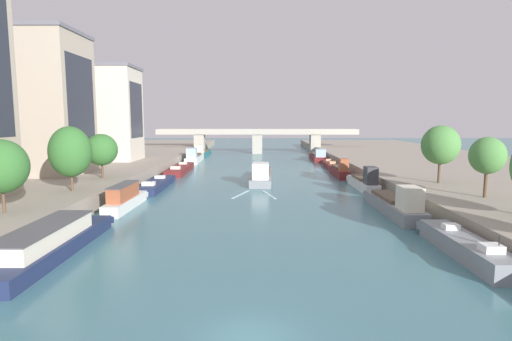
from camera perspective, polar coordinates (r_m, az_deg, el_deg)
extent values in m
plane|color=#42757F|center=(19.34, -0.75, -22.45)|extent=(400.00, 400.00, 0.00)
cube|color=gray|center=(80.28, -25.37, 0.26)|extent=(36.00, 170.00, 1.94)
cube|color=gray|center=(79.99, 25.61, 0.22)|extent=(36.00, 170.00, 1.94)
cube|color=gray|center=(64.99, 0.81, -0.92)|extent=(3.72, 16.62, 1.01)
cube|color=gray|center=(73.50, 1.01, 0.09)|extent=(2.99, 1.33, 0.87)
cube|color=gray|center=(64.91, 0.81, -0.46)|extent=(3.78, 16.62, 0.06)
cube|color=white|center=(59.20, 0.65, -0.04)|extent=(2.45, 3.39, 2.29)
cube|color=black|center=(60.81, 0.70, 0.48)|extent=(1.86, 0.10, 0.64)
cube|color=brown|center=(66.53, 0.85, -0.09)|extent=(2.74, 8.67, 0.36)
cylinder|color=#232328|center=(59.92, 1.12, -0.53)|extent=(0.07, 0.07, 1.10)
cube|color=silver|center=(52.62, 1.80, -3.36)|extent=(1.79, 5.91, 0.03)
cube|color=silver|center=(52.78, -2.12, -3.33)|extent=(2.21, 5.81, 0.03)
cube|color=#1E284C|center=(32.93, -26.59, -9.58)|extent=(3.20, 15.00, 1.04)
cube|color=#1E284C|center=(39.78, -21.43, -6.37)|extent=(2.98, 1.24, 0.88)
cube|color=#1E284C|center=(32.78, -26.64, -8.66)|extent=(3.26, 15.00, 0.06)
cube|color=beige|center=(31.99, -27.32, -7.97)|extent=(2.61, 9.60, 1.13)
cube|color=#4C4C51|center=(31.85, -27.38, -6.92)|extent=(2.80, 9.89, 0.08)
cylinder|color=#232328|center=(28.64, -30.01, -9.88)|extent=(0.07, 0.07, 1.10)
cube|color=silver|center=(46.61, -17.70, -4.40)|extent=(1.96, 9.63, 1.08)
cube|color=silver|center=(51.40, -15.84, -3.16)|extent=(1.73, 1.26, 0.90)
cube|color=silver|center=(46.51, -17.73, -3.71)|extent=(2.00, 9.63, 0.06)
cube|color=#9E5133|center=(45.92, -17.96, -2.86)|extent=(1.58, 6.17, 1.51)
cube|color=#4C4C51|center=(45.80, -17.99, -1.87)|extent=(1.69, 6.36, 0.08)
cylinder|color=#232328|center=(43.64, -18.65, -3.66)|extent=(0.07, 0.07, 1.10)
cube|color=#1E284C|center=(59.15, -13.81, -1.96)|extent=(3.04, 13.23, 0.94)
cube|color=#1E284C|center=(65.83, -12.41, -0.93)|extent=(2.77, 1.23, 0.83)
cube|color=#1E284C|center=(59.07, -13.83, -1.48)|extent=(3.09, 13.23, 0.06)
cube|color=white|center=(61.84, -13.20, -0.87)|extent=(1.46, 0.91, 0.40)
cube|color=white|center=(55.49, -14.72, -1.77)|extent=(1.61, 1.12, 0.48)
cylinder|color=#232328|center=(55.08, -14.36, -1.49)|extent=(0.07, 0.07, 1.10)
cube|color=maroon|center=(76.16, -10.53, 0.15)|extent=(3.16, 15.46, 1.06)
cube|color=maroon|center=(84.05, -9.60, 0.88)|extent=(2.77, 1.27, 0.89)
cube|color=maroon|center=(76.10, -10.54, 0.57)|extent=(3.22, 15.46, 0.06)
cube|color=beige|center=(79.39, -10.12, 1.01)|extent=(1.46, 0.92, 0.40)
cube|color=beige|center=(71.85, -11.13, 0.40)|extent=(1.61, 1.13, 0.48)
cylinder|color=#232328|center=(71.43, -10.84, 0.61)|extent=(0.07, 0.07, 1.10)
cube|color=silver|center=(94.90, -8.53, 1.60)|extent=(3.16, 14.30, 1.26)
cube|color=silver|center=(102.26, -8.02, 2.07)|extent=(2.63, 1.34, 1.00)
cube|color=silver|center=(94.84, -8.54, 2.00)|extent=(3.22, 14.30, 0.06)
cube|color=#9EBCD6|center=(89.97, -8.93, 2.42)|extent=(2.14, 2.90, 2.13)
cube|color=black|center=(91.36, -8.82, 2.69)|extent=(1.64, 0.08, 0.60)
cube|color=brown|center=(96.23, -8.44, 2.20)|extent=(2.35, 7.46, 0.36)
cylinder|color=#232328|center=(90.52, -8.62, 2.13)|extent=(0.07, 0.07, 1.10)
cube|color=#23666B|center=(111.96, -7.42, 2.35)|extent=(2.92, 14.91, 0.93)
cube|color=#23666B|center=(119.63, -6.85, 2.71)|extent=(2.55, 1.25, 0.82)
cube|color=#23666B|center=(111.92, -7.42, 2.61)|extent=(2.97, 14.91, 0.06)
cube|color=beige|center=(106.86, -7.84, 2.96)|extent=(2.05, 3.01, 2.07)
cube|color=black|center=(108.31, -7.72, 3.18)|extent=(1.60, 0.06, 0.58)
cube|color=brown|center=(113.37, -7.31, 2.77)|extent=(2.21, 7.77, 0.36)
cylinder|color=#232328|center=(107.42, -7.57, 2.73)|extent=(0.07, 0.07, 1.10)
cube|color=gray|center=(32.66, 27.17, -9.53)|extent=(2.27, 10.77, 1.27)
cube|color=gray|center=(37.62, 23.20, -6.99)|extent=(2.11, 1.27, 1.01)
cube|color=gray|center=(32.48, 27.23, -8.40)|extent=(2.31, 10.77, 0.06)
cube|color=white|center=(34.48, 25.46, -7.04)|extent=(1.11, 0.91, 0.40)
cube|color=white|center=(29.87, 29.92, -9.34)|extent=(1.22, 1.11, 0.48)
cylinder|color=#232328|center=(29.78, 30.73, -8.82)|extent=(0.07, 0.07, 1.10)
cube|color=gray|center=(44.47, 18.51, -4.86)|extent=(2.54, 12.82, 1.24)
cube|color=gray|center=(50.74, 16.05, -3.18)|extent=(2.26, 1.29, 0.99)
cube|color=gray|center=(44.34, 18.54, -4.04)|extent=(2.59, 12.82, 0.06)
cube|color=beige|center=(40.13, 20.61, -3.65)|extent=(1.81, 2.58, 2.16)
cube|color=black|center=(41.26, 19.99, -2.88)|extent=(1.42, 0.05, 0.61)
cube|color=brown|center=(45.49, 18.03, -3.47)|extent=(1.94, 6.67, 0.36)
cylinder|color=#232328|center=(40.82, 20.79, -4.24)|extent=(0.07, 0.07, 1.10)
cube|color=silver|center=(58.65, 14.64, -1.92)|extent=(1.97, 10.95, 1.20)
cube|color=silver|center=(64.22, 13.34, -1.01)|extent=(1.82, 1.26, 0.97)
cube|color=silver|center=(58.56, 14.66, -1.31)|extent=(2.00, 10.95, 0.06)
cube|color=#38383D|center=(54.85, 15.67, -0.67)|extent=(1.45, 2.19, 2.26)
cube|color=black|center=(55.86, 15.38, -0.18)|extent=(1.15, 0.04, 0.63)
cube|color=brown|center=(59.58, 14.40, -0.96)|extent=(1.52, 5.70, 0.36)
cylinder|color=#232328|center=(55.42, 15.81, -1.21)|extent=(0.07, 0.07, 1.10)
cube|color=maroon|center=(70.92, 11.53, -0.30)|extent=(1.93, 9.91, 1.24)
cube|color=maroon|center=(76.07, 10.81, 0.30)|extent=(1.75, 1.28, 0.99)
cube|color=maroon|center=(70.84, 11.54, 0.22)|extent=(1.97, 9.91, 0.06)
cube|color=#9E5133|center=(67.44, 12.08, 0.76)|extent=(1.39, 1.99, 2.01)
cube|color=black|center=(68.39, 11.93, 1.10)|extent=(1.09, 0.04, 0.56)
cube|color=brown|center=(71.78, 11.40, 0.48)|extent=(1.48, 5.16, 0.36)
cylinder|color=#232328|center=(67.93, 12.23, 0.41)|extent=(0.07, 0.07, 1.10)
cube|color=maroon|center=(84.26, 10.25, 0.79)|extent=(2.39, 11.16, 0.99)
cube|color=maroon|center=(90.06, 9.69, 1.27)|extent=(2.06, 1.26, 0.86)
cube|color=maroon|center=(84.20, 10.26, 1.15)|extent=(2.43, 11.16, 0.06)
cube|color=tan|center=(86.59, 10.02, 1.47)|extent=(1.09, 0.92, 0.40)
cube|color=tan|center=(81.12, 10.59, 1.11)|extent=(1.20, 1.13, 0.48)
cylinder|color=#232328|center=(80.92, 10.84, 1.31)|extent=(0.07, 0.07, 1.10)
cube|color=maroon|center=(99.35, 8.60, 1.80)|extent=(3.53, 14.54, 1.11)
cube|color=maroon|center=(106.84, 8.17, 2.23)|extent=(2.89, 1.34, 0.92)
cube|color=maroon|center=(99.30, 8.60, 2.13)|extent=(3.59, 14.54, 0.06)
cube|color=#9EBCD6|center=(94.37, 8.93, 2.42)|extent=(2.35, 2.97, 1.75)
cube|color=black|center=(95.79, 8.84, 2.65)|extent=(1.80, 0.10, 0.49)
cube|color=brown|center=(100.72, 8.52, 2.32)|extent=(2.62, 7.59, 0.36)
cylinder|color=#232328|center=(95.02, 9.16, 2.25)|extent=(0.07, 0.07, 1.10)
cylinder|color=brown|center=(39.24, -31.70, -3.18)|extent=(0.26, 0.26, 2.66)
ellipsoid|color=#336B2D|center=(38.91, -31.94, 0.50)|extent=(4.20, 4.20, 4.38)
cylinder|color=brown|center=(47.99, -24.26, -1.00)|extent=(0.28, 0.28, 2.76)
ellipsoid|color=#336B2D|center=(47.71, -24.43, 2.40)|extent=(4.37, 4.37, 5.37)
cylinder|color=brown|center=(57.24, -20.60, 0.30)|extent=(0.31, 0.31, 2.59)
ellipsoid|color=#336B2D|center=(57.03, -20.70, 2.72)|extent=(4.12, 4.12, 4.12)
cylinder|color=brown|center=(46.02, 29.31, -1.35)|extent=(0.34, 0.34, 3.15)
ellipsoid|color=#4C8942|center=(45.76, 29.51, 1.83)|extent=(3.38, 3.38, 3.62)
cylinder|color=brown|center=(54.19, 24.14, 0.16)|extent=(0.32, 0.32, 3.31)
ellipsoid|color=#4C8942|center=(53.95, 24.29, 3.26)|extent=(4.46, 4.46, 4.68)
cube|color=#B2A38E|center=(65.49, -28.04, 8.03)|extent=(12.11, 10.64, 19.26)
cube|color=slate|center=(66.54, -28.55, 16.55)|extent=(12.47, 10.96, 0.50)
cube|color=#232833|center=(62.90, -23.15, 9.24)|extent=(0.04, 8.51, 11.56)
cube|color=beige|center=(83.46, -21.52, 7.20)|extent=(15.81, 9.32, 17.01)
cube|color=slate|center=(84.01, -21.79, 13.18)|extent=(16.28, 9.60, 0.50)
cube|color=#232833|center=(80.88, -16.27, 8.03)|extent=(0.04, 7.46, 10.21)
cube|color=#ADA899|center=(117.05, 0.18, 5.20)|extent=(56.97, 4.40, 0.60)
cube|color=#ADA899|center=(115.03, 0.17, 5.54)|extent=(56.97, 0.30, 0.90)
cube|color=#ADA899|center=(119.03, 0.18, 5.59)|extent=(56.97, 0.30, 0.90)
cube|color=#ADA899|center=(118.39, -7.85, 3.69)|extent=(2.80, 3.60, 5.43)
cube|color=#ADA899|center=(117.19, 0.17, 3.72)|extent=(2.80, 3.60, 5.43)
cube|color=#ADA899|center=(118.30, 8.20, 3.68)|extent=(2.80, 3.60, 5.43)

